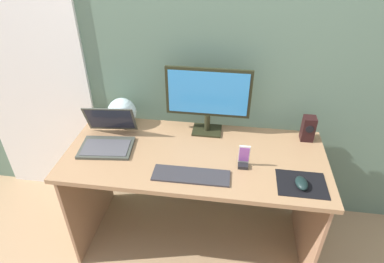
# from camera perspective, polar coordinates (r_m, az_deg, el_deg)

# --- Properties ---
(ground_plane) EXTENTS (8.00, 8.00, 0.00)m
(ground_plane) POSITION_cam_1_polar(r_m,az_deg,el_deg) (2.40, 0.42, -18.00)
(ground_plane) COLOR #A1805C
(wall_back) EXTENTS (6.00, 0.04, 2.50)m
(wall_back) POSITION_cam_1_polar(r_m,az_deg,el_deg) (2.01, 2.28, 15.35)
(wall_back) COLOR slate
(wall_back) RESTS_ON ground_plane
(door_left) EXTENTS (0.82, 0.02, 2.02)m
(door_left) POSITION_cam_1_polar(r_m,az_deg,el_deg) (2.47, -26.74, 9.47)
(door_left) COLOR white
(door_left) RESTS_ON ground_plane
(desk) EXTENTS (1.50, 0.66, 0.74)m
(desk) POSITION_cam_1_polar(r_m,az_deg,el_deg) (1.97, 0.50, -7.33)
(desk) COLOR #9C7450
(desk) RESTS_ON ground_plane
(monitor) EXTENTS (0.51, 0.14, 0.43)m
(monitor) POSITION_cam_1_polar(r_m,az_deg,el_deg) (1.94, 2.82, 6.04)
(monitor) COLOR black
(monitor) RESTS_ON desk
(speaker_right) EXTENTS (0.07, 0.08, 0.16)m
(speaker_right) POSITION_cam_1_polar(r_m,az_deg,el_deg) (2.07, 19.69, 0.50)
(speaker_right) COLOR black
(speaker_right) RESTS_ON desk
(laptop) EXTENTS (0.33, 0.33, 0.21)m
(laptop) POSITION_cam_1_polar(r_m,az_deg,el_deg) (1.99, -14.55, -1.08)
(laptop) COLOR #3D4139
(laptop) RESTS_ON desk
(fishbowl) EXTENTS (0.19, 0.19, 0.19)m
(fishbowl) POSITION_cam_1_polar(r_m,az_deg,el_deg) (2.14, -12.16, 3.31)
(fishbowl) COLOR silver
(fishbowl) RESTS_ON desk
(keyboard_external) EXTENTS (0.41, 0.13, 0.01)m
(keyboard_external) POSITION_cam_1_polar(r_m,az_deg,el_deg) (1.72, -0.17, -7.70)
(keyboard_external) COLOR #2D2C30
(keyboard_external) RESTS_ON desk
(mousepad) EXTENTS (0.25, 0.20, 0.00)m
(mousepad) POSITION_cam_1_polar(r_m,az_deg,el_deg) (1.77, 18.65, -8.70)
(mousepad) COLOR black
(mousepad) RESTS_ON desk
(mouse) EXTENTS (0.07, 0.11, 0.04)m
(mouse) POSITION_cam_1_polar(r_m,az_deg,el_deg) (1.75, 18.66, -8.57)
(mouse) COLOR black
(mouse) RESTS_ON mousepad
(phone_in_dock) EXTENTS (0.06, 0.05, 0.14)m
(phone_in_dock) POSITION_cam_1_polar(r_m,az_deg,el_deg) (1.78, 9.04, -4.81)
(phone_in_dock) COLOR black
(phone_in_dock) RESTS_ON desk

